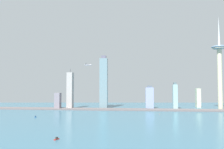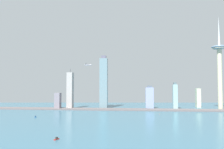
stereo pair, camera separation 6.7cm
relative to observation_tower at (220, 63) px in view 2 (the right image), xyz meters
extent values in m
cube|color=#645D5D|center=(-294.83, -33.24, -146.13)|extent=(965.60, 47.71, 3.89)
cylinder|color=beige|center=(0.00, 0.00, -49.18)|extent=(14.06, 14.06, 197.79)
ellipsoid|color=slate|center=(0.00, 0.00, 49.72)|extent=(46.78, 46.78, 11.67)
torus|color=beige|center=(0.00, 0.00, 45.64)|extent=(42.10, 42.10, 2.33)
cone|color=silver|center=(0.00, 0.00, 101.71)|extent=(7.03, 7.03, 92.30)
cube|color=#8A98C6|center=(-217.77, 12.41, -113.27)|extent=(25.97, 12.98, 69.62)
cube|color=slate|center=(-217.77, 12.41, -75.20)|extent=(15.58, 7.79, 6.51)
cube|color=beige|center=(-46.16, 79.63, -115.22)|extent=(14.20, 24.36, 65.70)
cube|color=#A7A09D|center=(-477.90, -11.63, -88.58)|extent=(18.35, 22.96, 119.00)
cylinder|color=#4C4C51|center=(-477.90, -11.63, -23.40)|extent=(1.60, 1.60, 11.35)
cube|color=slate|center=(-369.59, 11.39, -64.69)|extent=(25.45, 24.55, 166.78)
cube|color=#5C576A|center=(-369.59, 11.39, 23.59)|extent=(15.27, 14.73, 9.77)
cube|color=#9ABEC0|center=(-377.34, 81.17, -113.61)|extent=(19.99, 26.10, 68.92)
cube|color=#546056|center=(-377.34, 81.17, -73.32)|extent=(11.99, 15.66, 11.66)
cube|color=#8FB6B8|center=(-138.65, -2.61, -108.37)|extent=(13.83, 16.85, 79.41)
cube|color=#50636A|center=(-138.65, -2.61, -65.38)|extent=(8.30, 10.11, 6.56)
cube|color=gray|center=(-512.20, -32.52, -121.79)|extent=(17.45, 19.90, 52.56)
cube|color=#AF291F|center=(-376.66, -423.69, -147.46)|extent=(5.82, 9.60, 1.22)
cube|color=#383C39|center=(-376.66, -423.69, -145.56)|extent=(3.23, 4.47, 2.58)
cube|color=navy|center=(-504.10, -212.85, -146.98)|extent=(6.42, 7.22, 2.20)
cube|color=#313141|center=(-504.10, -212.85, -145.02)|extent=(3.39, 3.61, 1.73)
cone|color=#E54C19|center=(-202.48, -133.16, -146.63)|extent=(1.16, 1.16, 2.88)
cylinder|color=#BAB1BC|center=(-411.85, -39.38, -7.35)|extent=(23.65, 19.69, 2.93)
sphere|color=#BAB1BC|center=(-400.94, -48.08, -7.35)|extent=(2.93, 2.93, 2.93)
cube|color=#BAB1BC|center=(-411.85, -39.38, -6.03)|extent=(21.20, 25.33, 0.50)
cube|color=#BAB1BC|center=(-421.02, -32.07, -6.91)|extent=(8.38, 9.64, 0.40)
cube|color=#2D333D|center=(-421.02, -32.07, -3.39)|extent=(2.24, 1.93, 5.00)
camera|label=1|loc=(-265.74, -738.04, -70.80)|focal=36.22mm
camera|label=2|loc=(-265.67, -738.03, -70.80)|focal=36.22mm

